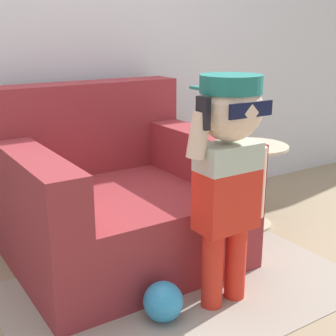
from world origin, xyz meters
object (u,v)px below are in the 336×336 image
Objects in this scene: armchair at (115,198)px; person_child at (229,157)px; toy_ball at (163,301)px; side_table at (252,178)px.

person_child reaches higher than armchair.
armchair is at bearing 79.93° from toy_ball.
toy_ball is at bearing -100.07° from armchair.
side_table is 1.20m from toy_ball.
side_table is (0.91, -0.12, -0.01)m from armchair.
armchair is 6.42× the size of toy_ball.
side_table is 3.04× the size of toy_ball.
person_child is 1.01m from side_table.
toy_ball is at bearing -151.07° from side_table.
person_child is 0.69m from toy_ball.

